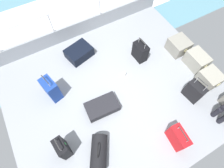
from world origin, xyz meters
name	(u,v)px	position (x,y,z in m)	size (l,w,h in m)	color
ground_plane	(117,92)	(0.00, 0.00, -0.03)	(4.40, 5.20, 0.06)	gray
gunwale_port	(79,28)	(-2.17, 0.00, 0.23)	(0.06, 5.20, 0.45)	gray
railing_port	(76,12)	(-2.17, 0.00, 0.78)	(0.04, 4.20, 1.02)	silver
sea_wake	(65,14)	(-3.60, 0.00, -0.34)	(12.00, 12.00, 0.01)	#598C9E
cargo_crate_0	(178,46)	(-0.30, 2.11, 0.19)	(0.54, 0.49, 0.37)	gray
cargo_crate_1	(197,60)	(0.32, 2.20, 0.20)	(0.59, 0.39, 0.41)	gray
cargo_crate_2	(209,78)	(0.88, 2.12, 0.18)	(0.52, 0.45, 0.36)	gray
suitcase_0	(51,89)	(-0.65, -1.37, 0.31)	(0.46, 0.35, 0.77)	navy
suitcase_1	(178,138)	(1.62, 0.49, 0.26)	(0.47, 0.24, 0.62)	red
suitcase_2	(79,53)	(-1.44, -0.34, 0.14)	(0.65, 0.76, 0.28)	black
suitcase_3	(194,91)	(0.99, 1.49, 0.26)	(0.44, 0.27, 0.73)	black
suitcase_4	(63,148)	(0.68, -1.62, 0.29)	(0.36, 0.23, 0.70)	black
suitcase_5	(102,107)	(0.22, -0.52, 0.10)	(0.49, 0.77, 0.20)	black
suitcase_6	(140,52)	(-0.60, 1.05, 0.25)	(0.42, 0.27, 0.66)	black
duffel_bag	(99,152)	(1.06, -1.03, 0.17)	(0.72, 0.61, 0.47)	black
paper_cup	(124,73)	(-0.33, 0.42, 0.05)	(0.08, 0.08, 0.10)	white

